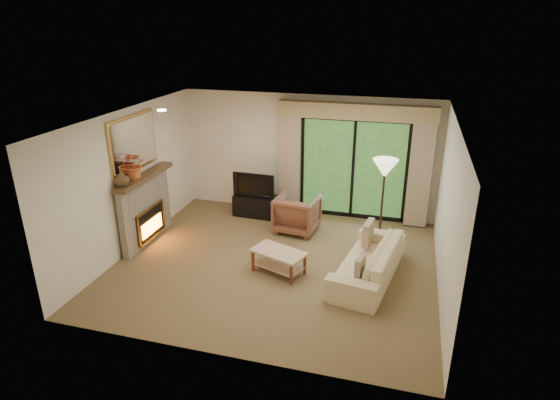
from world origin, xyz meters
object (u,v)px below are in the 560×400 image
(sofa, at_px, (368,261))
(armchair, at_px, (297,214))
(media_console, at_px, (256,206))
(coffee_table, at_px, (279,262))

(sofa, bearing_deg, armchair, -123.48)
(media_console, relative_size, armchair, 1.12)
(armchair, xyz_separation_m, sofa, (1.56, -1.45, -0.07))
(armchair, bearing_deg, sofa, 143.35)
(sofa, height_order, coffee_table, sofa)
(media_console, bearing_deg, coffee_table, -60.04)
(armchair, xyz_separation_m, coffee_table, (0.09, -1.71, -0.18))
(sofa, bearing_deg, coffee_table, -70.71)
(media_console, relative_size, coffee_table, 1.03)
(media_console, xyz_separation_m, coffee_table, (1.16, -2.22, -0.03))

